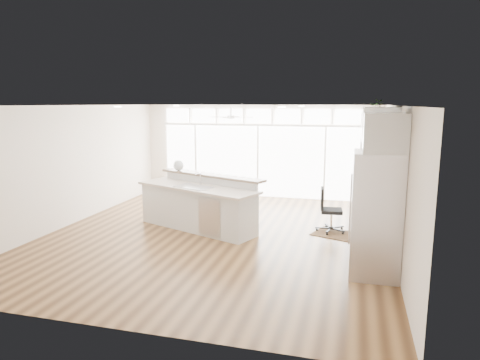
# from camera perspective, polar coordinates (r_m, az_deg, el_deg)

# --- Properties ---
(floor) EXTENTS (7.00, 8.00, 0.02)m
(floor) POSITION_cam_1_polar(r_m,az_deg,el_deg) (9.15, -3.05, -7.32)
(floor) COLOR #492D16
(floor) RESTS_ON ground
(ceiling) EXTENTS (7.00, 8.00, 0.02)m
(ceiling) POSITION_cam_1_polar(r_m,az_deg,el_deg) (8.73, -3.22, 9.90)
(ceiling) COLOR white
(ceiling) RESTS_ON wall_back
(wall_back) EXTENTS (7.00, 0.04, 2.70)m
(wall_back) POSITION_cam_1_polar(r_m,az_deg,el_deg) (12.67, 2.50, 3.88)
(wall_back) COLOR silver
(wall_back) RESTS_ON floor
(wall_front) EXTENTS (7.00, 0.04, 2.70)m
(wall_front) POSITION_cam_1_polar(r_m,az_deg,el_deg) (5.27, -16.81, -5.57)
(wall_front) COLOR silver
(wall_front) RESTS_ON floor
(wall_left) EXTENTS (0.04, 8.00, 2.70)m
(wall_left) POSITION_cam_1_polar(r_m,az_deg,el_deg) (10.46, -21.69, 1.82)
(wall_left) COLOR silver
(wall_left) RESTS_ON floor
(wall_right) EXTENTS (0.04, 8.00, 2.70)m
(wall_right) POSITION_cam_1_polar(r_m,az_deg,el_deg) (8.45, 20.06, 0.08)
(wall_right) COLOR silver
(wall_right) RESTS_ON floor
(glass_wall) EXTENTS (5.80, 0.06, 2.08)m
(glass_wall) POSITION_cam_1_polar(r_m,az_deg,el_deg) (12.65, 2.43, 2.50)
(glass_wall) COLOR white
(glass_wall) RESTS_ON wall_back
(transom_row) EXTENTS (5.90, 0.06, 0.40)m
(transom_row) POSITION_cam_1_polar(r_m,az_deg,el_deg) (12.54, 2.47, 8.53)
(transom_row) COLOR white
(transom_row) RESTS_ON wall_back
(desk_window) EXTENTS (0.04, 0.85, 0.85)m
(desk_window) POSITION_cam_1_polar(r_m,az_deg,el_deg) (8.71, 19.71, 1.73)
(desk_window) COLOR white
(desk_window) RESTS_ON wall_right
(ceiling_fan) EXTENTS (1.16, 1.16, 0.32)m
(ceiling_fan) POSITION_cam_1_polar(r_m,az_deg,el_deg) (11.56, -1.22, 8.89)
(ceiling_fan) COLOR white
(ceiling_fan) RESTS_ON ceiling
(recessed_lights) EXTENTS (3.40, 3.00, 0.02)m
(recessed_lights) POSITION_cam_1_polar(r_m,az_deg,el_deg) (8.92, -2.81, 9.78)
(recessed_lights) COLOR white
(recessed_lights) RESTS_ON ceiling
(oven_cabinet) EXTENTS (0.64, 1.20, 2.50)m
(oven_cabinet) POSITION_cam_1_polar(r_m,az_deg,el_deg) (10.22, 17.34, 1.33)
(oven_cabinet) COLOR silver
(oven_cabinet) RESTS_ON floor
(desk_nook) EXTENTS (0.72, 1.30, 0.76)m
(desk_nook) POSITION_cam_1_polar(r_m,az_deg,el_deg) (8.92, 17.14, -5.62)
(desk_nook) COLOR silver
(desk_nook) RESTS_ON floor
(upper_cabinets) EXTENTS (0.64, 1.30, 0.64)m
(upper_cabinets) POSITION_cam_1_polar(r_m,az_deg,el_deg) (8.62, 18.10, 7.09)
(upper_cabinets) COLOR silver
(upper_cabinets) RESTS_ON wall_right
(refrigerator) EXTENTS (0.76, 0.90, 2.00)m
(refrigerator) POSITION_cam_1_polar(r_m,az_deg,el_deg) (7.17, 17.68, -4.36)
(refrigerator) COLOR silver
(refrigerator) RESTS_ON floor
(fridge_cabinet) EXTENTS (0.64, 0.90, 0.60)m
(fridge_cabinet) POSITION_cam_1_polar(r_m,az_deg,el_deg) (6.98, 18.75, 6.02)
(fridge_cabinet) COLOR silver
(fridge_cabinet) RESTS_ON wall_right
(framed_photos) EXTENTS (0.06, 0.22, 0.80)m
(framed_photos) POSITION_cam_1_polar(r_m,az_deg,el_deg) (9.34, 19.36, 1.35)
(framed_photos) COLOR black
(framed_photos) RESTS_ON wall_right
(kitchen_island) EXTENTS (3.13, 2.12, 1.16)m
(kitchen_island) POSITION_cam_1_polar(r_m,az_deg,el_deg) (9.46, -5.73, -3.06)
(kitchen_island) COLOR silver
(kitchen_island) RESTS_ON floor
(rug) EXTENTS (1.20, 1.03, 0.01)m
(rug) POSITION_cam_1_polar(r_m,az_deg,el_deg) (9.35, 12.98, -7.09)
(rug) COLOR #321E10
(rug) RESTS_ON floor
(office_chair) EXTENTS (0.54, 0.50, 0.95)m
(office_chair) POSITION_cam_1_polar(r_m,az_deg,el_deg) (9.41, 12.13, -3.98)
(office_chair) COLOR black
(office_chair) RESTS_ON floor
(fishbowl) EXTENTS (0.33, 0.33, 0.25)m
(fishbowl) POSITION_cam_1_polar(r_m,az_deg,el_deg) (10.26, -8.19, 1.94)
(fishbowl) COLOR silver
(fishbowl) RESTS_ON kitchen_island
(monitor) EXTENTS (0.15, 0.47, 0.39)m
(monitor) POSITION_cam_1_polar(r_m,az_deg,el_deg) (8.79, 16.82, -2.00)
(monitor) COLOR black
(monitor) RESTS_ON desk_nook
(keyboard) EXTENTS (0.19, 0.37, 0.02)m
(keyboard) POSITION_cam_1_polar(r_m,az_deg,el_deg) (8.82, 15.65, -3.12)
(keyboard) COLOR white
(keyboard) RESTS_ON desk_nook
(potted_plant) EXTENTS (0.34, 0.37, 0.25)m
(potted_plant) POSITION_cam_1_polar(r_m,az_deg,el_deg) (10.11, 17.76, 9.06)
(potted_plant) COLOR #346029
(potted_plant) RESTS_ON oven_cabinet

